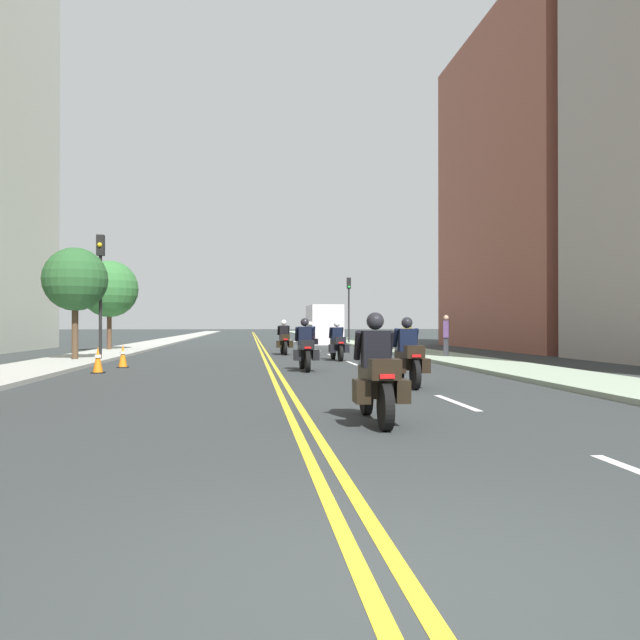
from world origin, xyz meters
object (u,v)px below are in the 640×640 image
motorcycle_1 (408,358)px  traffic_light_far (349,298)px  street_tree_1 (75,280)px  parked_truck (323,326)px  street_tree_0 (109,289)px  motorcycle_5 (310,339)px  motorcycle_2 (305,350)px  traffic_light_near (100,274)px  motorcycle_0 (376,378)px  motorcycle_3 (337,344)px  traffic_cone_1 (123,356)px  pedestrian_1 (407,337)px  motorcycle_4 (284,341)px  pedestrian_0 (446,336)px  traffic_cone_0 (98,360)px

motorcycle_1 → traffic_light_far: size_ratio=0.47×
street_tree_1 → parked_truck: 24.72m
street_tree_0 → motorcycle_5: bearing=3.3°
motorcycle_2 → traffic_light_near: (-7.43, 5.78, 2.71)m
motorcycle_0 → motorcycle_3: bearing=84.9°
traffic_cone_1 → motorcycle_2: bearing=-19.8°
pedestrian_1 → street_tree_1: 15.14m
traffic_cone_1 → pedestrian_1: bearing=35.1°
traffic_light_near → motorcycle_0: bearing=-65.2°
motorcycle_1 → motorcycle_4: (-1.99, 15.94, -0.00)m
motorcycle_1 → motorcycle_5: bearing=91.2°
traffic_cone_1 → traffic_light_near: 4.96m
pedestrian_0 → pedestrian_1: size_ratio=1.12×
traffic_light_far → street_tree_1: size_ratio=1.11×
traffic_light_near → traffic_light_far: traffic_light_near is taller
motorcycle_2 → traffic_light_near: bearing=140.9°
traffic_light_near → street_tree_1: (-0.86, -0.32, -0.23)m
motorcycle_0 → street_tree_1: (-8.41, 16.06, 2.48)m
motorcycle_5 → traffic_light_near: bearing=-132.4°
motorcycle_1 → pedestrian_1: 16.19m
motorcycle_5 → traffic_light_far: (3.83, 10.69, 2.67)m
motorcycle_5 → street_tree_1: 14.44m
traffic_light_far → parked_truck: bearing=158.7°
traffic_cone_0 → traffic_light_far: bearing=66.3°
traffic_cone_0 → traffic_light_far: (11.65, 26.57, 2.92)m
motorcycle_2 → motorcycle_3: size_ratio=1.00×
motorcycle_0 → motorcycle_4: (-0.19, 21.20, 0.01)m
traffic_cone_0 → parked_truck: parked_truck is taller
traffic_light_near → traffic_light_far: 24.25m
motorcycle_2 → traffic_light_near: 9.80m
motorcycle_4 → parked_truck: size_ratio=0.34×
motorcycle_1 → motorcycle_3: motorcycle_1 is taller
motorcycle_0 → motorcycle_5: 26.25m
traffic_cone_1 → traffic_light_near: traffic_light_near is taller
traffic_light_near → street_tree_1: bearing=-159.8°
traffic_light_near → traffic_light_far: (12.93, 20.52, -0.06)m
motorcycle_4 → street_tree_0: 10.31m
motorcycle_1 → parked_truck: parked_truck is taller
traffic_cone_1 → pedestrian_0: bearing=18.0°
motorcycle_2 → traffic_light_far: bearing=77.0°
motorcycle_5 → pedestrian_1: (4.18, -5.24, 0.19)m
motorcycle_5 → pedestrian_1: size_ratio=1.28×
street_tree_0 → parked_truck: size_ratio=0.74×
traffic_cone_0 → traffic_light_near: (-1.28, 6.05, 2.98)m
motorcycle_1 → motorcycle_4: motorcycle_4 is taller
pedestrian_1 → traffic_light_far: bearing=-59.0°
motorcycle_3 → traffic_light_far: bearing=76.8°
motorcycle_4 → traffic_cone_0: 12.47m
traffic_light_far → traffic_light_near: bearing=-122.2°
parked_truck → motorcycle_1: bearing=-93.2°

